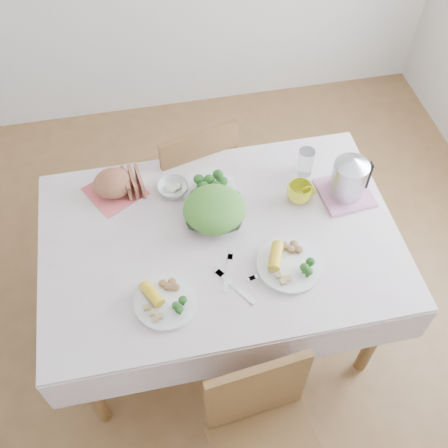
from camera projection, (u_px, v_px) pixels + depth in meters
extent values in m
plane|color=brown|center=(221.00, 320.00, 2.81)|extent=(3.60, 3.60, 0.00)
cube|color=brown|center=(221.00, 284.00, 2.51)|extent=(1.40, 0.90, 0.75)
cube|color=silver|center=(220.00, 238.00, 2.21)|extent=(1.50, 1.00, 0.01)
cube|color=brown|center=(187.00, 173.00, 2.82)|extent=(0.50, 0.50, 0.91)
imported|color=white|center=(214.00, 214.00, 2.24)|extent=(0.30, 0.30, 0.06)
cylinder|color=white|center=(166.00, 302.00, 2.00)|extent=(0.27, 0.27, 0.02)
cylinder|color=white|center=(289.00, 265.00, 2.10)|extent=(0.38, 0.38, 0.02)
cylinder|color=beige|center=(209.00, 189.00, 2.35)|extent=(0.28, 0.28, 0.02)
cube|color=#E45E60|center=(115.00, 191.00, 2.35)|extent=(0.30, 0.30, 0.00)
ellipsoid|color=brown|center=(113.00, 183.00, 2.31)|extent=(0.19, 0.18, 0.10)
imported|color=white|center=(173.00, 188.00, 2.33)|extent=(0.17, 0.17, 0.04)
imported|color=yellow|center=(300.00, 193.00, 2.29)|extent=(0.14, 0.14, 0.09)
cylinder|color=white|center=(305.00, 163.00, 2.37)|extent=(0.09, 0.09, 0.14)
cube|color=#CA7B9E|center=(345.00, 193.00, 2.34)|extent=(0.24, 0.24, 0.02)
cylinder|color=#B2B5BA|center=(349.00, 176.00, 2.25)|extent=(0.20, 0.20, 0.21)
cube|color=silver|center=(236.00, 287.00, 2.05)|extent=(0.14, 0.19, 0.00)
cube|color=silver|center=(228.00, 273.00, 2.09)|extent=(0.08, 0.18, 0.00)
cube|color=silver|center=(268.00, 272.00, 2.09)|extent=(0.17, 0.05, 0.00)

